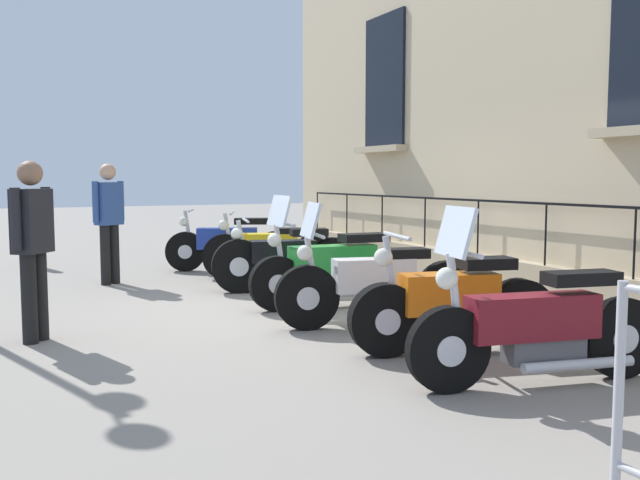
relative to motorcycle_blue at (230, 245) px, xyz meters
The scene contains 12 objects.
ground_plane 3.55m from the motorcycle_blue, 85.61° to the left, with size 60.00×60.00×0.00m, color gray.
building_facade 5.33m from the motorcycle_blue, 127.41° to the left, with size 0.82×11.70×6.96m.
motorcycle_blue is the anchor object (origin of this frame).
motorcycle_yellow 1.17m from the motorcycle_blue, 102.70° to the left, with size 1.94×0.98×1.02m.
motorcycle_black 2.30m from the motorcycle_blue, 90.68° to the left, with size 1.99×0.82×0.99m.
motorcycle_green 3.57m from the motorcycle_blue, 91.75° to the left, with size 2.16×0.66×1.33m.
motorcycle_white 4.72m from the motorcycle_blue, 89.90° to the left, with size 2.14×0.77×1.29m.
motorcycle_orange 5.95m from the motorcycle_blue, 90.46° to the left, with size 1.88×0.79×1.06m.
motorcycle_maroon 6.99m from the motorcycle_blue, 90.11° to the left, with size 2.05×0.71×1.33m.
bollard 3.52m from the motorcycle_blue, 34.76° to the right, with size 0.19×0.19×1.07m.
pedestrian_standing 5.09m from the motorcycle_blue, 50.51° to the left, with size 0.40×0.43×1.69m.
pedestrian_walking 2.18m from the motorcycle_blue, 16.98° to the left, with size 0.47×0.37×1.73m.
Camera 1 is at (3.33, 7.28, 1.54)m, focal length 38.70 mm.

